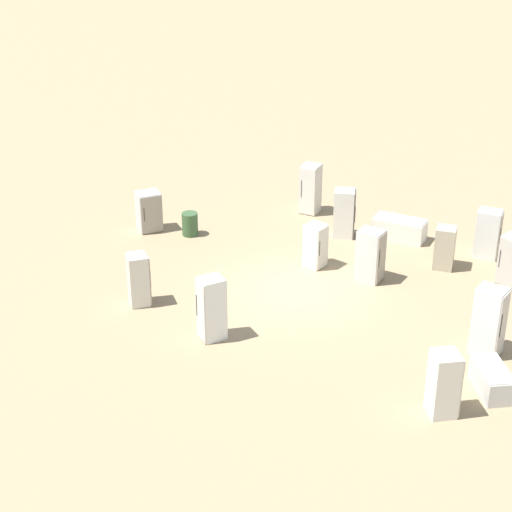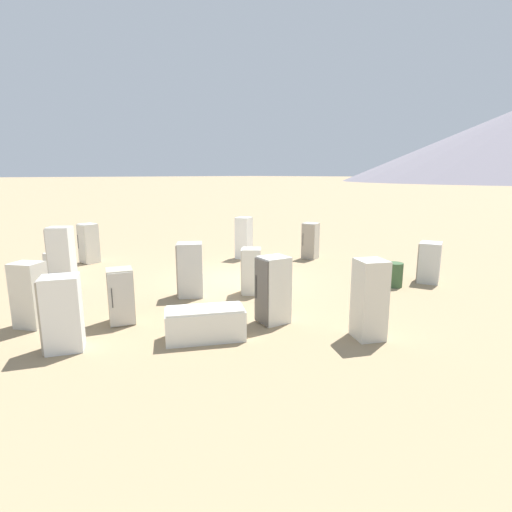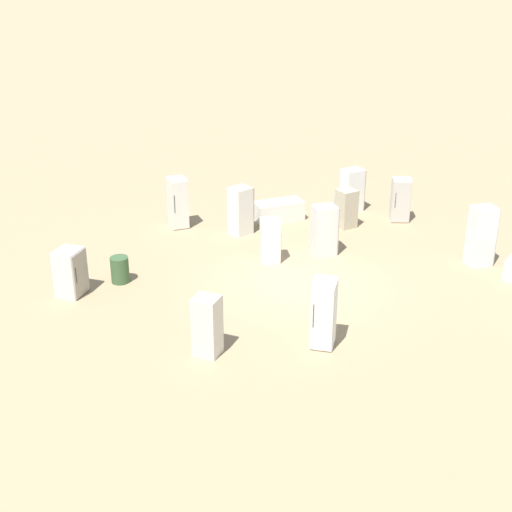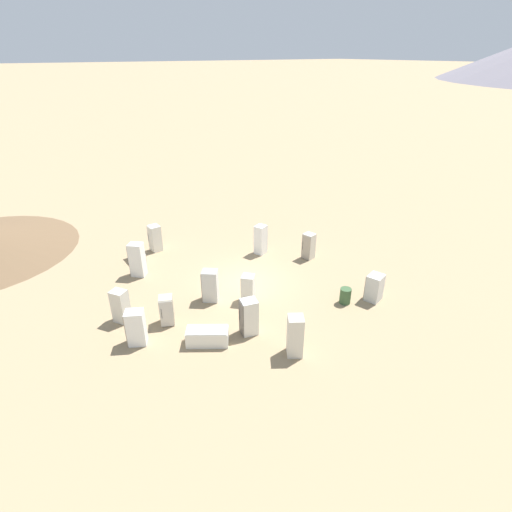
{
  "view_description": "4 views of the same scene",
  "coord_description": "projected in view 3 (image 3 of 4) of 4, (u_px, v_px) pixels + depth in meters",
  "views": [
    {
      "loc": [
        -3.63,
        -22.67,
        12.45
      ],
      "look_at": [
        -1.2,
        -0.29,
        1.44
      ],
      "focal_mm": 60.0,
      "sensor_mm": 36.0,
      "label": 1
    },
    {
      "loc": [
        9.51,
        10.36,
        3.72
      ],
      "look_at": [
        -0.55,
        0.46,
        0.81
      ],
      "focal_mm": 28.0,
      "sensor_mm": 36.0,
      "label": 2
    },
    {
      "loc": [
        -16.62,
        -10.09,
        9.62
      ],
      "look_at": [
        -1.48,
        0.56,
        1.35
      ],
      "focal_mm": 50.0,
      "sensor_mm": 36.0,
      "label": 3
    },
    {
      "loc": [
        10.1,
        15.95,
        11.27
      ],
      "look_at": [
        -0.68,
        0.01,
        1.36
      ],
      "focal_mm": 28.0,
      "sensor_mm": 36.0,
      "label": 4
    }
  ],
  "objects": [
    {
      "name": "discarded_fridge_6",
      "position": [
        346.0,
        208.0,
        25.72
      ],
      "size": [
        0.82,
        0.85,
        1.4
      ],
      "rotation": [
        0.0,
        0.0,
        5.87
      ],
      "color": "#B2A88E",
      "rests_on": "ground_plane"
    },
    {
      "name": "discarded_fridge_7",
      "position": [
        178.0,
        203.0,
        25.6
      ],
      "size": [
        0.88,
        0.91,
        1.85
      ],
      "rotation": [
        0.0,
        0.0,
        2.58
      ],
      "color": "beige",
      "rests_on": "ground_plane"
    },
    {
      "name": "discarded_fridge_8",
      "position": [
        324.0,
        314.0,
        18.05
      ],
      "size": [
        0.84,
        0.78,
        1.84
      ],
      "rotation": [
        0.0,
        0.0,
        1.94
      ],
      "color": "white",
      "rests_on": "ground_plane"
    },
    {
      "name": "discarded_fridge_1",
      "position": [
        241.0,
        211.0,
        25.06
      ],
      "size": [
        0.85,
        0.77,
        1.71
      ],
      "rotation": [
        0.0,
        0.0,
        4.46
      ],
      "color": "silver",
      "rests_on": "ground_plane"
    },
    {
      "name": "discarded_fridge_11",
      "position": [
        270.0,
        240.0,
        22.94
      ],
      "size": [
        0.83,
        0.83,
        1.45
      ],
      "rotation": [
        0.0,
        0.0,
        3.9
      ],
      "color": "silver",
      "rests_on": "ground_plane"
    },
    {
      "name": "rusty_barrel",
      "position": [
        120.0,
        270.0,
        21.65
      ],
      "size": [
        0.56,
        0.56,
        0.82
      ],
      "color": "#385633",
      "rests_on": "ground_plane"
    },
    {
      "name": "ground_plane",
      "position": [
        299.0,
        285.0,
        21.64
      ],
      "size": [
        1000.0,
        1000.0,
        0.0
      ],
      "primitive_type": "plane",
      "color": "#9E8460"
    },
    {
      "name": "discarded_fridge_9",
      "position": [
        279.0,
        211.0,
        26.45
      ],
      "size": [
        1.91,
        1.62,
        0.74
      ],
      "rotation": [
        0.0,
        0.0,
        0.99
      ],
      "color": "silver",
      "rests_on": "ground_plane"
    },
    {
      "name": "discarded_fridge_2",
      "position": [
        207.0,
        326.0,
        17.73
      ],
      "size": [
        0.72,
        0.73,
        1.6
      ],
      "rotation": [
        0.0,
        0.0,
        4.93
      ],
      "color": "beige",
      "rests_on": "ground_plane"
    },
    {
      "name": "discarded_fridge_4",
      "position": [
        352.0,
        190.0,
        27.23
      ],
      "size": [
        0.97,
        0.89,
        1.63
      ],
      "rotation": [
        0.0,
        0.0,
        4.22
      ],
      "color": "white",
      "rests_on": "ground_plane"
    },
    {
      "name": "discarded_fridge_13",
      "position": [
        401.0,
        200.0,
        26.22
      ],
      "size": [
        0.86,
        0.88,
        1.62
      ],
      "rotation": [
        0.0,
        0.0,
        2.15
      ],
      "color": "beige",
      "rests_on": "ground_plane"
    },
    {
      "name": "discarded_fridge_0",
      "position": [
        70.0,
        272.0,
        20.79
      ],
      "size": [
        0.96,
        0.92,
        1.41
      ],
      "rotation": [
        0.0,
        0.0,
        3.45
      ],
      "color": "silver",
      "rests_on": "ground_plane"
    },
    {
      "name": "discarded_fridge_10",
      "position": [
        325.0,
        230.0,
        23.44
      ],
      "size": [
        0.98,
        0.95,
        1.68
      ],
      "rotation": [
        0.0,
        0.0,
        4.05
      ],
      "color": "silver",
      "rests_on": "ground_plane"
    },
    {
      "name": "discarded_fridge_12",
      "position": [
        482.0,
        236.0,
        22.62
      ],
      "size": [
        0.97,
        0.95,
        1.95
      ],
      "rotation": [
        0.0,
        0.0,
        3.99
      ],
      "color": "white",
      "rests_on": "ground_plane"
    }
  ]
}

